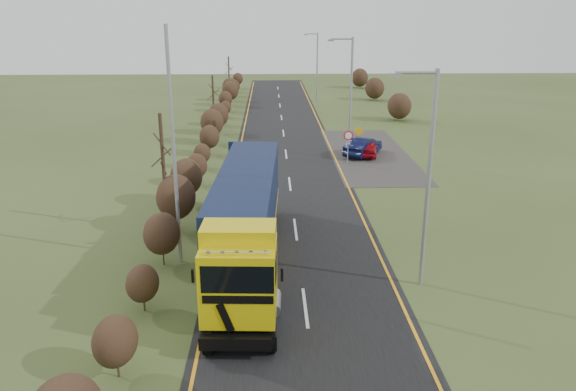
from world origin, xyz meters
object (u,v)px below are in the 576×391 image
at_px(lorry, 246,216).
at_px(car_red_hatchback, 368,148).
at_px(streetlight_near, 427,172).
at_px(car_blue_sedan, 363,146).
at_px(speed_sign, 348,141).

bearing_deg(lorry, car_red_hatchback, 68.92).
bearing_deg(streetlight_near, car_blue_sedan, 86.80).
distance_m(lorry, car_blue_sedan, 21.41).
relative_size(streetlight_near, speed_sign, 3.51).
distance_m(streetlight_near, speed_sign, 19.34).
bearing_deg(speed_sign, car_blue_sedan, 59.43).
xyz_separation_m(lorry, speed_sign, (6.73, 17.06, -0.57)).
bearing_deg(streetlight_near, speed_sign, 90.99).
bearing_deg(car_red_hatchback, car_blue_sedan, -14.83).
distance_m(car_blue_sedan, streetlight_near, 22.12).
distance_m(car_blue_sedan, speed_sign, 3.21).
bearing_deg(car_blue_sedan, car_red_hatchback, -174.77).
distance_m(car_red_hatchback, speed_sign, 3.29).
xyz_separation_m(car_red_hatchback, speed_sign, (-1.91, -2.43, 1.14)).
bearing_deg(lorry, streetlight_near, -13.25).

